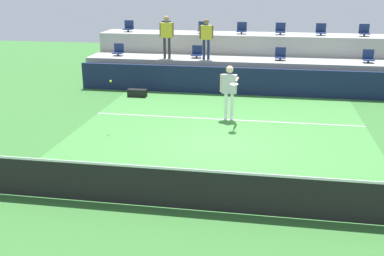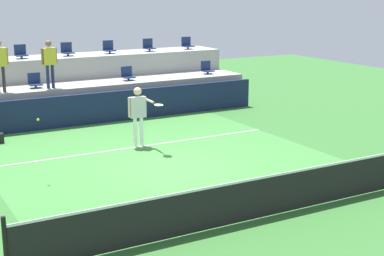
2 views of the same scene
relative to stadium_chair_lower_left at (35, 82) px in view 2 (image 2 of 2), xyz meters
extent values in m
plane|color=#336B2D|center=(1.76, -7.23, -1.46)|extent=(40.00, 40.00, 0.00)
cube|color=#3D7F38|center=(1.76, -6.23, -1.46)|extent=(9.00, 10.00, 0.01)
cube|color=white|center=(1.76, -4.83, -1.46)|extent=(9.00, 0.06, 0.00)
cylinder|color=black|center=(-3.44, -11.23, -0.93)|extent=(0.08, 0.08, 1.07)
cube|color=black|center=(1.76, -11.23, -1.01)|extent=(10.40, 0.01, 0.87)
cube|color=white|center=(1.76, -11.23, -0.57)|extent=(10.40, 0.02, 0.05)
cube|color=#141E42|center=(1.76, -1.23, -0.91)|extent=(13.00, 0.16, 1.10)
cube|color=#9E9E99|center=(1.76, 0.07, -0.84)|extent=(13.00, 1.80, 1.25)
cube|color=#9E9E99|center=(1.76, 1.87, -0.41)|extent=(13.00, 1.80, 2.10)
cylinder|color=#2D2D33|center=(0.00, -0.08, -0.16)|extent=(0.08, 0.08, 0.10)
cube|color=navy|center=(0.00, -0.08, -0.09)|extent=(0.44, 0.40, 0.04)
cube|color=navy|center=(0.00, 0.10, 0.12)|extent=(0.44, 0.04, 0.38)
cylinder|color=#2D2D33|center=(3.54, -0.08, -0.16)|extent=(0.08, 0.08, 0.10)
cube|color=navy|center=(3.54, -0.08, -0.09)|extent=(0.44, 0.40, 0.04)
cube|color=navy|center=(3.54, 0.10, 0.12)|extent=(0.44, 0.04, 0.38)
cylinder|color=#2D2D33|center=(7.06, -0.08, -0.16)|extent=(0.08, 0.08, 0.10)
cube|color=navy|center=(7.06, -0.08, -0.09)|extent=(0.44, 0.40, 0.04)
cube|color=navy|center=(7.06, 0.10, 0.12)|extent=(0.44, 0.04, 0.38)
cylinder|color=#2D2D33|center=(-0.01, 1.72, 0.69)|extent=(0.08, 0.08, 0.10)
cube|color=navy|center=(-0.01, 1.72, 0.76)|extent=(0.44, 0.40, 0.04)
cube|color=navy|center=(-0.01, 1.90, 0.97)|extent=(0.44, 0.04, 0.38)
cylinder|color=#2D2D33|center=(1.78, 1.72, 0.69)|extent=(0.08, 0.08, 0.10)
cube|color=navy|center=(1.78, 1.72, 0.76)|extent=(0.44, 0.40, 0.04)
cube|color=navy|center=(1.78, 1.90, 0.97)|extent=(0.44, 0.04, 0.38)
cylinder|color=#2D2D33|center=(3.52, 1.72, 0.69)|extent=(0.08, 0.08, 0.10)
cube|color=navy|center=(3.52, 1.72, 0.76)|extent=(0.44, 0.40, 0.04)
cube|color=navy|center=(3.52, 1.90, 0.97)|extent=(0.44, 0.04, 0.38)
cylinder|color=#2D2D33|center=(5.29, 1.72, 0.69)|extent=(0.08, 0.08, 0.10)
cube|color=navy|center=(5.29, 1.72, 0.76)|extent=(0.44, 0.40, 0.04)
cube|color=navy|center=(5.29, 1.90, 0.97)|extent=(0.44, 0.04, 0.38)
cylinder|color=#2D2D33|center=(7.12, 1.72, 0.69)|extent=(0.08, 0.08, 0.10)
cube|color=navy|center=(7.12, 1.72, 0.76)|extent=(0.44, 0.40, 0.04)
cube|color=navy|center=(7.12, 1.90, 0.97)|extent=(0.44, 0.04, 0.38)
cylinder|color=white|center=(1.75, -4.75, -1.02)|extent=(0.12, 0.12, 0.89)
cylinder|color=white|center=(1.95, -4.76, -1.02)|extent=(0.12, 0.12, 0.89)
cube|color=#B2B2B7|center=(1.85, -4.75, -0.26)|extent=(0.49, 0.20, 0.63)
sphere|color=beige|center=(1.85, -4.75, 0.23)|extent=(0.25, 0.25, 0.24)
cylinder|color=beige|center=(1.57, -4.74, -0.24)|extent=(0.07, 0.07, 0.59)
cylinder|color=beige|center=(2.11, -5.05, -0.04)|extent=(0.10, 0.57, 0.07)
cylinder|color=black|center=(2.09, -5.43, -0.04)|extent=(0.05, 0.26, 0.04)
ellipsoid|color=silver|center=(2.08, -5.71, -0.04)|extent=(0.28, 0.33, 0.03)
cylinder|color=#2D2D33|center=(-1.13, -0.37, 0.22)|extent=(0.12, 0.12, 0.88)
cylinder|color=#A87A5B|center=(-0.96, -0.36, 0.99)|extent=(0.08, 0.08, 0.58)
cylinder|color=navy|center=(0.36, -0.40, 0.20)|extent=(0.13, 0.13, 0.83)
cylinder|color=navy|center=(0.55, -0.37, 0.20)|extent=(0.13, 0.13, 0.83)
cube|color=yellow|center=(0.46, -0.38, 0.91)|extent=(0.47, 0.26, 0.59)
sphere|color=#846047|center=(0.46, -0.38, 1.36)|extent=(0.26, 0.26, 0.22)
cylinder|color=#846047|center=(0.20, -0.43, 0.92)|extent=(0.08, 0.08, 0.55)
cylinder|color=#846047|center=(0.71, -0.34, 0.92)|extent=(0.08, 0.08, 0.55)
sphere|color=#CCE033|center=(-1.60, -6.52, 0.09)|extent=(0.07, 0.07, 0.07)
camera|label=1|loc=(3.11, -19.45, 3.04)|focal=42.75mm
camera|label=2|loc=(-5.08, -20.49, 3.24)|focal=54.53mm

